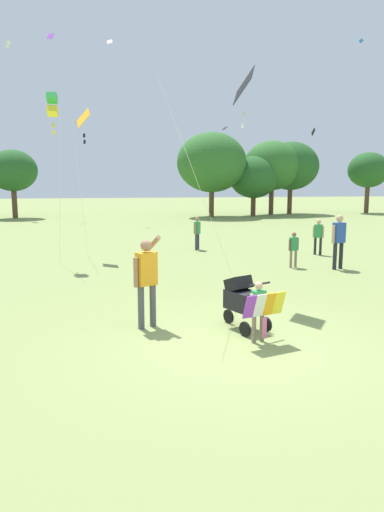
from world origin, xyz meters
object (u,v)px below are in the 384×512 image
child_with_butterfly_kite (260,307)px  person_red_shirt (339,237)px  kite_orange_delta (52,105)px  kite_green_novelty (83,122)px  person_adult_flyer (146,275)px  person_sitting_far (294,247)px  person_kid_running (318,234)px  person_couple_left (197,231)px  kite_adult_black (242,91)px  stroller (242,298)px

child_with_butterfly_kite → person_red_shirt: person_red_shirt is taller
kite_orange_delta → kite_green_novelty: bearing=57.6°
person_adult_flyer → person_sitting_far: (4.96, 5.52, -0.36)m
person_kid_running → person_sitting_far: bearing=-127.8°
person_adult_flyer → kite_orange_delta: 8.85m
child_with_butterfly_kite → person_couple_left: bearing=86.7°
child_with_butterfly_kite → person_adult_flyer: bearing=148.7°
kite_orange_delta → person_adult_flyer: bearing=-71.1°
person_sitting_far → person_couple_left: person_couple_left is taller
kite_green_novelty → person_red_shirt: 9.53m
person_red_shirt → person_kid_running: person_red_shirt is taller
kite_orange_delta → person_sitting_far: size_ratio=4.87×
kite_adult_black → kite_green_novelty: (-4.02, 6.72, -0.03)m
stroller → child_with_butterfly_kite: bearing=-82.6°
child_with_butterfly_kite → kite_adult_black: 5.24m
person_red_shirt → person_couple_left: bearing=128.8°
person_couple_left → child_with_butterfly_kite: bearing=-93.3°
kite_green_novelty → person_sitting_far: 8.45m
kite_green_novelty → stroller: bearing=-69.1°
person_adult_flyer → kite_adult_black: size_ratio=0.33×
child_with_butterfly_kite → person_sitting_far: 7.34m
person_red_shirt → person_couple_left: person_red_shirt is taller
kite_green_novelty → person_sitting_far: bearing=-25.9°
child_with_butterfly_kite → person_sitting_far: bearing=65.3°
child_with_butterfly_kite → person_kid_running: person_kid_running is taller
kite_green_novelty → person_red_shirt: (7.94, -3.68, -3.75)m
kite_orange_delta → person_red_shirt: bearing=-14.9°
child_with_butterfly_kite → kite_adult_black: bearing=82.2°
kite_orange_delta → person_sitting_far: (7.50, -1.90, -4.46)m
child_with_butterfly_kite → person_sitting_far: size_ratio=0.95×
person_sitting_far → person_kid_running: 2.95m
kite_adult_black → person_adult_flyer: bearing=-138.7°
person_red_shirt → person_sitting_far: person_red_shirt is taller
stroller → kite_adult_black: 4.83m
person_sitting_far → person_couple_left: size_ratio=0.87×
person_adult_flyer → stroller: person_adult_flyer is taller
person_adult_flyer → kite_green_novelty: size_ratio=0.34×
child_with_butterfly_kite → person_sitting_far: person_sitting_far is taller
person_sitting_far → stroller: bearing=-118.5°
kite_green_novelty → person_kid_running: size_ratio=4.03×
stroller → kite_adult_black: bearing=77.1°
kite_adult_black → person_sitting_far: 6.00m
kite_adult_black → kite_green_novelty: bearing=120.9°
person_couple_left → person_adult_flyer: bearing=-104.5°
person_kid_running → kite_adult_black: bearing=-127.4°
kite_orange_delta → person_couple_left: bearing=24.5°
person_adult_flyer → person_kid_running: (6.77, 7.85, -0.25)m
child_with_butterfly_kite → kite_orange_delta: bearing=117.4°
person_couple_left → stroller: bearing=-94.2°
person_red_shirt → person_kid_running: size_ratio=1.30×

